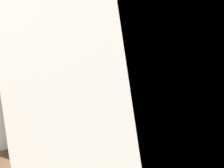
{
  "coord_description": "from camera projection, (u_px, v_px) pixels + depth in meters",
  "views": [
    {
      "loc": [
        -2.31,
        -1.91,
        1.93
      ],
      "look_at": [
        -0.45,
        1.1,
        1.06
      ],
      "focal_mm": 31.49,
      "sensor_mm": 36.0,
      "label": 1
    }
  ],
  "objects": [
    {
      "name": "spray_bottle",
      "position": [
        87.0,
        98.0,
        3.53
      ],
      "size": [
        0.06,
        0.06,
        0.25
      ],
      "color": "yellow",
      "rests_on": "desk"
    },
    {
      "name": "leaning_mirror",
      "position": [
        159.0,
        85.0,
        5.01
      ],
      "size": [
        0.44,
        0.03,
        1.4
      ],
      "color": "#C6B793",
      "rests_on": "ground"
    },
    {
      "name": "wall_back_white",
      "position": [
        115.0,
        65.0,
        4.31
      ],
      "size": [
        5.0,
        0.1,
        2.6
      ],
      "primitive_type": "cube",
      "color": "silver",
      "rests_on": "ground"
    },
    {
      "name": "desk",
      "position": [
        70.0,
        116.0,
        3.56
      ],
      "size": [
        1.09,
        0.63,
        0.75
      ],
      "color": "silver",
      "rests_on": "ground"
    },
    {
      "name": "oven_range",
      "position": [
        144.0,
        102.0,
        4.49
      ],
      "size": [
        0.59,
        0.61,
        1.1
      ],
      "color": "black",
      "rests_on": "ground"
    },
    {
      "name": "wall_left_brick",
      "position": [
        12.0,
        107.0,
        1.78
      ],
      "size": [
        0.1,
        4.0,
        2.6
      ],
      "primitive_type": "cube",
      "color": "silver",
      "rests_on": "ground"
    },
    {
      "name": "microwave",
      "position": [
        121.0,
        45.0,
        3.83
      ],
      "size": [
        0.46,
        0.35,
        0.26
      ],
      "color": "silver",
      "rests_on": "refrigerator"
    },
    {
      "name": "desk_lamp",
      "position": [
        51.0,
        93.0,
        3.32
      ],
      "size": [
        0.14,
        0.12,
        0.35
      ],
      "color": "black",
      "rests_on": "desk"
    },
    {
      "name": "refrigerator",
      "position": [
        120.0,
        91.0,
        4.07
      ],
      "size": [
        0.65,
        0.61,
        1.63
      ],
      "color": "#B7B7BC",
      "rests_on": "ground"
    },
    {
      "name": "ground_plane",
      "position": [
        170.0,
        157.0,
        3.21
      ],
      "size": [
        12.0,
        12.0,
        0.0
      ],
      "primitive_type": "plane",
      "color": "brown"
    }
  ]
}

